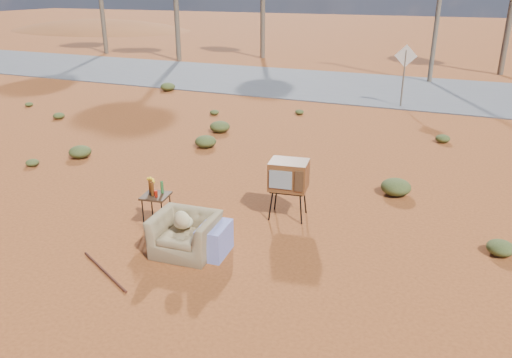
% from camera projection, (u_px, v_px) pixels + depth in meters
% --- Properties ---
extents(ground, '(140.00, 140.00, 0.00)m').
position_uv_depth(ground, '(204.00, 251.00, 8.25)').
color(ground, '#95491D').
rests_on(ground, ground).
extents(highway, '(140.00, 7.00, 0.04)m').
position_uv_depth(highway, '(374.00, 88.00, 21.10)').
color(highway, '#565659').
rests_on(highway, ground).
extents(dirt_mound, '(26.00, 18.00, 2.00)m').
position_uv_depth(dirt_mound, '(100.00, 30.00, 48.34)').
color(dirt_mound, brown).
rests_on(dirt_mound, ground).
extents(armchair, '(1.23, 0.85, 0.88)m').
position_uv_depth(armchair, '(190.00, 230.00, 8.06)').
color(armchair, olive).
rests_on(armchair, ground).
extents(tv_unit, '(0.77, 0.65, 1.11)m').
position_uv_depth(tv_unit, '(289.00, 176.00, 9.17)').
color(tv_unit, black).
rests_on(tv_unit, ground).
extents(side_table, '(0.52, 0.52, 0.92)m').
position_uv_depth(side_table, '(155.00, 193.00, 8.82)').
color(side_table, '#3C2916').
rests_on(side_table, ground).
extents(rusty_bar, '(1.32, 0.69, 0.04)m').
position_uv_depth(rusty_bar, '(104.00, 271.00, 7.63)').
color(rusty_bar, '#481C13').
rests_on(rusty_bar, ground).
extents(road_sign, '(0.78, 0.06, 2.19)m').
position_uv_depth(road_sign, '(405.00, 65.00, 17.44)').
color(road_sign, brown).
rests_on(road_sign, ground).
extents(scrub_patch, '(17.49, 8.07, 0.33)m').
position_uv_depth(scrub_patch, '(260.00, 158.00, 12.28)').
color(scrub_patch, '#474E22').
rests_on(scrub_patch, ground).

